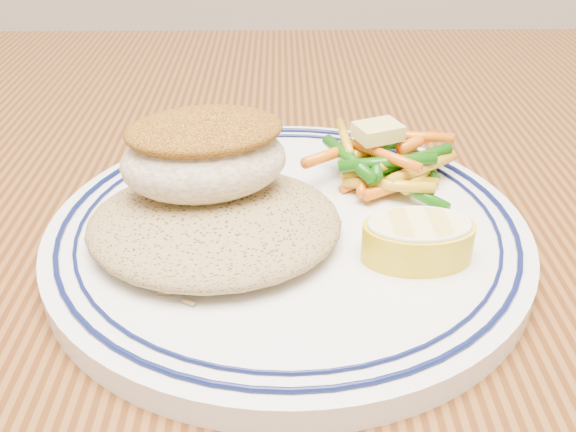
# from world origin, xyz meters

# --- Properties ---
(dining_table) EXTENTS (1.50, 0.90, 0.75)m
(dining_table) POSITION_xyz_m (0.00, 0.00, 0.65)
(dining_table) COLOR #4A260E
(dining_table) RESTS_ON ground
(plate) EXTENTS (0.27, 0.27, 0.02)m
(plate) POSITION_xyz_m (0.04, 0.00, 0.76)
(plate) COLOR white
(plate) RESTS_ON dining_table
(rice_pilaf) EXTENTS (0.14, 0.12, 0.03)m
(rice_pilaf) POSITION_xyz_m (-0.00, -0.01, 0.78)
(rice_pilaf) COLOR olive
(rice_pilaf) RESTS_ON plate
(fish_fillet) EXTENTS (0.10, 0.08, 0.05)m
(fish_fillet) POSITION_xyz_m (-0.01, 0.01, 0.81)
(fish_fillet) COLOR beige
(fish_fillet) RESTS_ON rice_pilaf
(vegetable_pile) EXTENTS (0.10, 0.10, 0.03)m
(vegetable_pile) POSITION_xyz_m (0.10, 0.05, 0.78)
(vegetable_pile) COLOR #DE600B
(vegetable_pile) RESTS_ON plate
(butter_pat) EXTENTS (0.03, 0.03, 0.01)m
(butter_pat) POSITION_xyz_m (0.09, 0.06, 0.80)
(butter_pat) COLOR #E3D76F
(butter_pat) RESTS_ON vegetable_pile
(lemon_wedge) EXTENTS (0.06, 0.05, 0.02)m
(lemon_wedge) POSITION_xyz_m (0.10, -0.03, 0.78)
(lemon_wedge) COLOR yellow
(lemon_wedge) RESTS_ON plate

